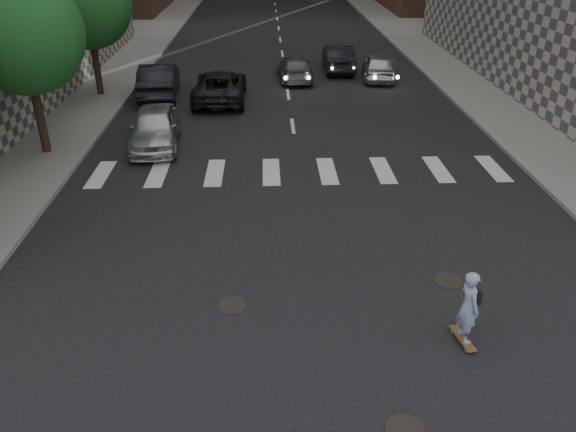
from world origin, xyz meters
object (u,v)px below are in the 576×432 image
Objects in this scene: skateboarder at (469,307)px; traffic_car_a at (159,80)px; traffic_car_e at (338,58)px; traffic_car_c at (220,86)px; traffic_car_b at (295,68)px; tree_b at (24,27)px; traffic_car_d at (379,66)px; silver_sedan at (155,127)px.

skateboarder reaches higher than traffic_car_a.
skateboarder is 0.38× the size of traffic_car_e.
traffic_car_c is 1.15× the size of traffic_car_e.
traffic_car_b is 0.96× the size of traffic_car_e.
traffic_car_b is (-2.44, 22.24, -0.28)m from skateboarder.
traffic_car_b is at bearing -160.78° from traffic_car_a.
tree_b is 1.44× the size of traffic_car_e.
skateboarder is 22.30m from traffic_car_d.
tree_b is 9.16m from traffic_car_a.
traffic_car_a reaches higher than traffic_car_b.
silver_sedan is (-8.44, 12.03, -0.15)m from skateboarder.
silver_sedan is 6.56m from traffic_car_c.
traffic_car_b is at bearing 47.50° from tree_b.
traffic_car_e reaches higher than traffic_car_d.
traffic_car_b is at bearing 38.19° from traffic_car_e.
traffic_car_e is (6.54, 6.00, 0.02)m from traffic_car_c.
traffic_car_e is (0.21, 24.24, -0.16)m from skateboarder.
traffic_car_a is at bearing 28.93° from traffic_car_e.
silver_sedan is 0.85× the size of traffic_car_c.
traffic_car_e is at bearing -145.93° from traffic_car_b.
silver_sedan reaches higher than traffic_car_c.
tree_b is 1.57× the size of traffic_car_d.
tree_b is 1.25× the size of traffic_car_c.
silver_sedan is at bearing 56.58° from traffic_car_b.
traffic_car_a is 10.91m from traffic_car_e.
silver_sedan is at bearing 55.82° from traffic_car_e.
traffic_car_e is at bearing -156.78° from traffic_car_a.
traffic_car_d is at bearing 176.42° from traffic_car_b.
traffic_car_b is (6.00, 10.21, -0.12)m from silver_sedan.
traffic_car_e is (2.65, 2.00, 0.12)m from traffic_car_b.
silver_sedan is 0.89× the size of traffic_car_a.
traffic_car_a is 12.06m from traffic_car_d.
traffic_car_d is at bearing 36.47° from tree_b.
tree_b is 9.96m from traffic_car_c.
traffic_car_c is 8.87m from traffic_car_e.
traffic_car_a is at bearing 22.37° from traffic_car_d.
traffic_car_a is 1.09× the size of traffic_car_e.
tree_b is 15.27m from traffic_car_b.
traffic_car_c reaches higher than traffic_car_b.
traffic_car_d is (2.24, 22.19, -0.20)m from skateboarder.
traffic_car_d is (8.56, 3.95, -0.02)m from traffic_car_c.
traffic_car_c is at bearing 48.52° from tree_b.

